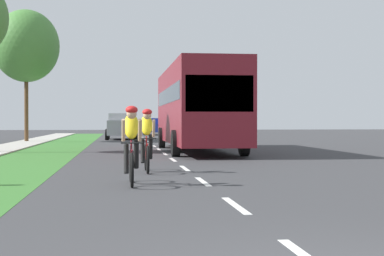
{
  "coord_description": "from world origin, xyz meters",
  "views": [
    {
      "loc": [
        -1.74,
        -3.99,
        1.29
      ],
      "look_at": [
        0.56,
        14.67,
        1.05
      ],
      "focal_mm": 54.96,
      "sensor_mm": 36.0,
      "label": 1
    }
  ],
  "objects": [
    {
      "name": "ground_plane",
      "position": [
        0.0,
        20.0,
        0.0
      ],
      "size": [
        120.0,
        120.0,
        0.0
      ],
      "primitive_type": "plane",
      "color": "#38383A"
    },
    {
      "name": "grass_verge",
      "position": [
        -4.69,
        20.0,
        0.0
      ],
      "size": [
        2.74,
        70.0,
        0.01
      ],
      "primitive_type": "cube",
      "color": "#38722D",
      "rests_on": "ground_plane"
    },
    {
      "name": "lane_markings_center",
      "position": [
        0.0,
        24.0,
        0.0
      ],
      "size": [
        0.12,
        54.3,
        0.01
      ],
      "color": "white",
      "rests_on": "ground_plane"
    },
    {
      "name": "cyclist_lead",
      "position": [
        -1.51,
        7.77,
        0.81
      ],
      "size": [
        0.42,
        1.72,
        1.58
      ],
      "color": "black",
      "rests_on": "ground_plane"
    },
    {
      "name": "cyclist_trailing",
      "position": [
        -1.07,
        10.66,
        0.81
      ],
      "size": [
        0.42,
        1.72,
        1.58
      ],
      "color": "black",
      "rests_on": "ground_plane"
    },
    {
      "name": "bus_maroon",
      "position": [
        1.49,
        20.67,
        1.98
      ],
      "size": [
        2.78,
        11.6,
        3.48
      ],
      "color": "maroon",
      "rests_on": "ground_plane"
    },
    {
      "name": "suv_silver",
      "position": [
        -1.63,
        36.99,
        0.95
      ],
      "size": [
        2.15,
        4.7,
        1.79
      ],
      "color": "#A5A8AD",
      "rests_on": "ground_plane"
    },
    {
      "name": "sedan_blue",
      "position": [
        1.4,
        49.63,
        0.77
      ],
      "size": [
        1.98,
        4.3,
        1.52
      ],
      "color": "#23389E",
      "rests_on": "ground_plane"
    },
    {
      "name": "street_tree_far",
      "position": [
        -7.39,
        32.73,
        5.83
      ],
      "size": [
        4.0,
        4.0,
        8.05
      ],
      "color": "brown",
      "rests_on": "ground_plane"
    }
  ]
}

